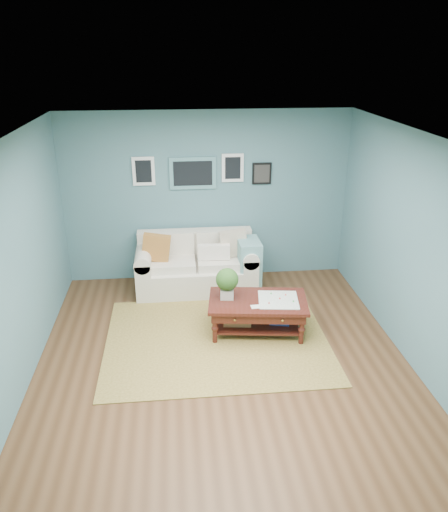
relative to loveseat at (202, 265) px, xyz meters
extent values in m
plane|color=brown|center=(0.13, -2.03, -0.40)|extent=(5.00, 5.00, 0.00)
plane|color=white|center=(0.13, -2.03, 2.30)|extent=(5.00, 5.00, 0.00)
cube|color=slate|center=(0.13, 0.47, 0.95)|extent=(4.50, 0.02, 2.70)
cube|color=slate|center=(0.13, -4.53, 0.95)|extent=(4.50, 0.02, 2.70)
cube|color=slate|center=(-2.12, -2.03, 0.95)|extent=(0.02, 5.00, 2.70)
cube|color=slate|center=(2.38, -2.03, 0.95)|extent=(0.02, 5.00, 2.70)
cube|color=teal|center=(-0.08, 0.45, 1.35)|extent=(0.72, 0.03, 0.50)
cube|color=black|center=(-0.08, 0.43, 1.35)|extent=(0.60, 0.01, 0.38)
cube|color=white|center=(-0.83, 0.45, 1.40)|extent=(0.34, 0.03, 0.44)
cube|color=white|center=(0.54, 0.45, 1.42)|extent=(0.34, 0.03, 0.44)
cube|color=black|center=(1.00, 0.45, 1.32)|extent=(0.30, 0.03, 0.34)
cube|color=brown|center=(0.10, -1.56, -0.39)|extent=(2.88, 2.30, 0.01)
cube|color=white|center=(-0.08, -0.04, -0.19)|extent=(1.38, 0.85, 0.41)
cube|color=white|center=(-0.08, 0.29, 0.24)|extent=(1.81, 0.21, 0.47)
cube|color=white|center=(-0.89, -0.04, -0.10)|extent=(0.23, 0.85, 0.60)
cube|color=white|center=(0.72, -0.04, -0.10)|extent=(0.23, 0.85, 0.60)
cylinder|color=white|center=(-0.89, -0.04, 0.20)|extent=(0.25, 0.85, 0.25)
cylinder|color=white|center=(0.72, -0.04, 0.20)|extent=(0.25, 0.85, 0.25)
cube|color=white|center=(-0.45, -0.09, 0.07)|extent=(0.70, 0.54, 0.13)
cube|color=white|center=(0.29, -0.09, 0.07)|extent=(0.70, 0.54, 0.13)
cube|color=white|center=(-0.45, 0.18, 0.31)|extent=(0.70, 0.12, 0.35)
cube|color=white|center=(0.29, 0.18, 0.31)|extent=(0.70, 0.12, 0.35)
cube|color=#B45F1F|center=(-0.69, -0.08, 0.35)|extent=(0.47, 0.17, 0.46)
cube|color=beige|center=(0.50, -0.02, 0.35)|extent=(0.46, 0.17, 0.45)
cube|color=#F1E3D0|center=(0.19, -0.13, 0.26)|extent=(0.49, 0.12, 0.23)
cube|color=#70A6A6|center=(0.72, -0.15, 0.05)|extent=(0.33, 0.53, 0.78)
cube|color=#37130A|center=(0.66, -1.41, 0.06)|extent=(1.37, 0.91, 0.04)
cube|color=#37130A|center=(0.66, -1.41, -0.02)|extent=(1.27, 0.81, 0.13)
cube|color=#37130A|center=(0.66, -1.41, -0.28)|extent=(1.15, 0.69, 0.03)
sphere|color=gold|center=(0.32, -1.71, -0.02)|extent=(0.03, 0.03, 0.03)
sphere|color=gold|center=(0.91, -1.79, -0.02)|extent=(0.03, 0.03, 0.03)
cylinder|color=#37130A|center=(0.07, -1.62, -0.18)|extent=(0.06, 0.06, 0.44)
cylinder|color=#37130A|center=(1.18, -1.76, -0.18)|extent=(0.06, 0.06, 0.44)
cylinder|color=#37130A|center=(0.14, -1.05, -0.18)|extent=(0.06, 0.06, 0.44)
cylinder|color=#37130A|center=(1.25, -1.19, -0.18)|extent=(0.06, 0.06, 0.44)
cube|color=beige|center=(0.26, -1.30, 0.15)|extent=(0.19, 0.19, 0.13)
sphere|color=#2B531D|center=(0.26, -1.30, 0.35)|extent=(0.30, 0.30, 0.30)
cube|color=white|center=(0.93, -1.44, 0.09)|extent=(0.58, 0.58, 0.01)
cube|color=#A26F41|center=(0.39, -1.37, -0.16)|extent=(0.39, 0.30, 0.21)
cube|color=navy|center=(0.96, -1.42, -0.20)|extent=(0.28, 0.22, 0.12)
camera|label=1|loc=(-0.38, -7.15, 3.17)|focal=35.00mm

